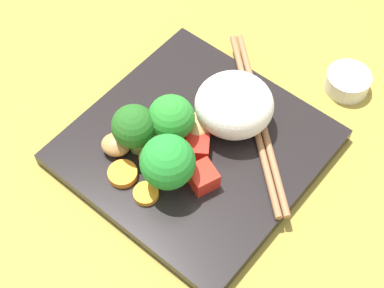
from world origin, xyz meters
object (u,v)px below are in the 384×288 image
rice_mound (234,105)px  sauce_cup (348,82)px  square_plate (196,147)px  chopstick_pair (257,118)px  carrot_slice_1 (123,174)px  broccoli_floret_0 (134,128)px

rice_mound → sauce_cup: size_ratio=1.62×
square_plate → chopstick_pair: chopstick_pair is taller
chopstick_pair → rice_mound: bearing=88.7°
carrot_slice_1 → broccoli_floret_0: bearing=109.2°
square_plate → carrot_slice_1: (-3.23, -7.61, 1.19)cm
carrot_slice_1 → chopstick_pair: 15.41cm
square_plate → broccoli_floret_0: size_ratio=3.91×
rice_mound → sauce_cup: (6.65, 12.93, -3.56)cm
broccoli_floret_0 → carrot_slice_1: size_ratio=2.02×
square_plate → rice_mound: bearing=72.0°
rice_mound → carrot_slice_1: rice_mound is taller
carrot_slice_1 → sauce_cup: (11.34, 25.01, -0.92)cm
square_plate → sauce_cup: bearing=65.0°
rice_mound → sauce_cup: rice_mound is taller
rice_mound → chopstick_pair: (1.85, 1.88, -2.65)cm
square_plate → carrot_slice_1: 8.35cm
broccoli_floret_0 → sauce_cup: bearing=59.9°
square_plate → rice_mound: (1.45, 4.47, 3.83)cm
broccoli_floret_0 → sauce_cup: broccoli_floret_0 is taller
rice_mound → sauce_cup: 14.97cm
square_plate → sauce_cup: (8.11, 17.40, 0.27)cm
carrot_slice_1 → chopstick_pair: size_ratio=0.16×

